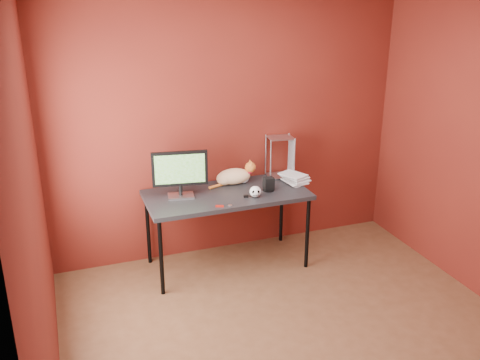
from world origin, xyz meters
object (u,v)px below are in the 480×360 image
object	(u,v)px
cat	(234,176)
book_stack	(289,135)
desk	(227,198)
monitor	(180,172)
skull_mug	(255,192)
speaker	(269,184)

from	to	relation	value
cat	book_stack	bearing A→B (deg)	-15.13
desk	cat	xyz separation A→B (m)	(0.15, 0.20, 0.13)
desk	monitor	bearing A→B (deg)	173.12
skull_mug	speaker	world-z (taller)	speaker
monitor	speaker	size ratio (longest dim) A/B	3.89
desk	speaker	size ratio (longest dim) A/B	11.72
skull_mug	book_stack	xyz separation A→B (m)	(0.42, 0.21, 0.43)
desk	speaker	xyz separation A→B (m)	(0.39, -0.07, 0.11)
cat	desk	bearing A→B (deg)	-121.29
cat	book_stack	xyz separation A→B (m)	(0.48, -0.17, 0.41)
monitor	book_stack	xyz separation A→B (m)	(1.05, -0.02, 0.25)
cat	speaker	world-z (taller)	cat
desk	book_stack	bearing A→B (deg)	2.54
book_stack	skull_mug	bearing A→B (deg)	-153.16
desk	skull_mug	xyz separation A→B (m)	(0.21, -0.18, 0.10)
monitor	cat	xyz separation A→B (m)	(0.57, 0.15, -0.16)
cat	book_stack	distance (m)	0.66
desk	book_stack	xyz separation A→B (m)	(0.63, 0.03, 0.54)
desk	cat	world-z (taller)	cat
cat	skull_mug	bearing A→B (deg)	-75.51
desk	cat	bearing A→B (deg)	54.14
speaker	book_stack	xyz separation A→B (m)	(0.24, 0.10, 0.43)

